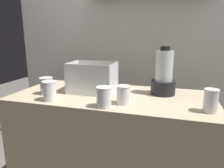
% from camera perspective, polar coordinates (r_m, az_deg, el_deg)
% --- Properties ---
extents(counter, '(1.40, 0.64, 0.90)m').
position_cam_1_polar(counter, '(1.67, 0.00, -17.94)').
color(counter, tan).
rests_on(counter, ground_plane).
extents(back_wall_unit, '(2.60, 0.24, 2.50)m').
position_cam_1_polar(back_wall_unit, '(2.17, 5.98, 12.07)').
color(back_wall_unit, silver).
rests_on(back_wall_unit, ground_plane).
extents(carrot_display_bin, '(0.33, 0.23, 0.22)m').
position_cam_1_polar(carrot_display_bin, '(1.55, -5.11, 0.26)').
color(carrot_display_bin, white).
rests_on(carrot_display_bin, counter).
extents(blender_pitcher, '(0.17, 0.17, 0.34)m').
position_cam_1_polar(blender_pitcher, '(1.52, 13.89, 2.12)').
color(blender_pitcher, black).
rests_on(blender_pitcher, counter).
extents(juice_cup_mango_far_left, '(0.09, 0.09, 0.12)m').
position_cam_1_polar(juice_cup_mango_far_left, '(1.57, -17.41, -0.70)').
color(juice_cup_mango_far_left, white).
rests_on(juice_cup_mango_far_left, counter).
extents(juice_cup_carrot_left, '(0.09, 0.09, 0.13)m').
position_cam_1_polar(juice_cup_carrot_left, '(1.42, -16.70, -2.13)').
color(juice_cup_carrot_left, white).
rests_on(juice_cup_carrot_left, counter).
extents(juice_cup_mango_middle, '(0.09, 0.09, 0.12)m').
position_cam_1_polar(juice_cup_mango_middle, '(1.23, -2.22, -3.78)').
color(juice_cup_mango_middle, white).
rests_on(juice_cup_mango_middle, counter).
extents(juice_cup_carrot_right, '(0.09, 0.09, 0.12)m').
position_cam_1_polar(juice_cup_carrot_right, '(1.29, 3.11, -3.22)').
color(juice_cup_carrot_right, white).
rests_on(juice_cup_carrot_right, counter).
extents(juice_cup_mango_far_right, '(0.08, 0.08, 0.13)m').
position_cam_1_polar(juice_cup_mango_far_right, '(1.27, 25.33, -4.38)').
color(juice_cup_mango_far_right, white).
rests_on(juice_cup_mango_far_right, counter).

